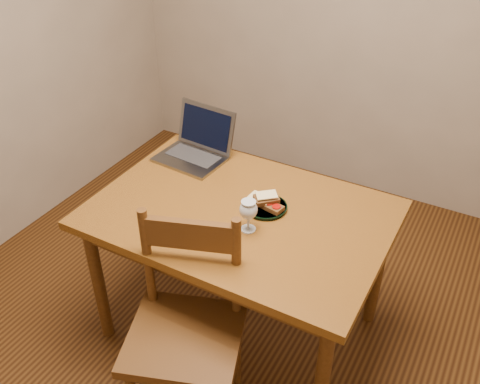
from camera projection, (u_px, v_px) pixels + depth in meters
The scene contains 9 objects.
floor at pixel (235, 329), 2.77m from camera, with size 3.20×3.20×0.02m, color black.
table at pixel (240, 226), 2.41m from camera, with size 1.30×0.90×0.74m.
chair at pixel (185, 323), 2.12m from camera, with size 0.57×0.55×0.48m.
plate at pixel (266, 207), 2.38m from camera, with size 0.19×0.19×0.02m, color black.
sandwich_cheese at pixel (260, 199), 2.38m from camera, with size 0.11×0.06×0.03m, color #381E0C, non-canonical shape.
sandwich_tomato at pixel (272, 206), 2.34m from camera, with size 0.10×0.06×0.03m, color #381E0C, non-canonical shape.
sandwich_top at pixel (266, 198), 2.35m from camera, with size 0.11×0.06×0.03m, color #381E0C, non-canonical shape.
milk_glass at pixel (248, 216), 2.22m from camera, with size 0.08×0.08×0.15m, color white, non-canonical shape.
laptop at pixel (197, 144), 2.73m from camera, with size 0.35×0.33×0.24m.
Camera 1 is at (0.93, -1.63, 2.16)m, focal length 40.00 mm.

